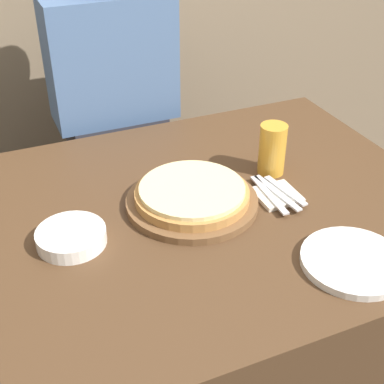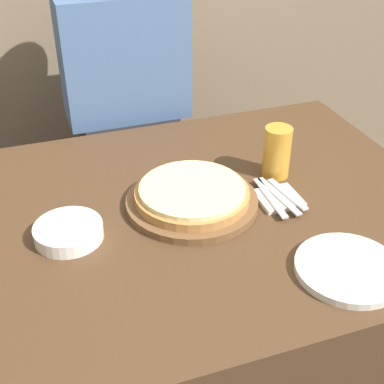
{
  "view_description": "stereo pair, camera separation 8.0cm",
  "coord_description": "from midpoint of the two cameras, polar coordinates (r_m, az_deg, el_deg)",
  "views": [
    {
      "loc": [
        -0.52,
        -1.05,
        1.52
      ],
      "look_at": [
        -0.07,
        0.01,
        0.76
      ],
      "focal_mm": 50.0,
      "sensor_mm": 36.0,
      "label": 1
    },
    {
      "loc": [
        -0.45,
        -1.08,
        1.52
      ],
      "look_at": [
        -0.07,
        0.01,
        0.76
      ],
      "focal_mm": 50.0,
      "sensor_mm": 36.0,
      "label": 2
    }
  ],
  "objects": [
    {
      "name": "dinner_knife",
      "position": [
        1.44,
        7.5,
        -0.08
      ],
      "size": [
        0.04,
        0.19,
        0.0
      ],
      "color": "silver",
      "rests_on": "napkin_stack"
    },
    {
      "name": "fork",
      "position": [
        1.42,
        6.63,
        -0.3
      ],
      "size": [
        0.03,
        0.19,
        0.0
      ],
      "color": "silver",
      "rests_on": "napkin_stack"
    },
    {
      "name": "diner_person",
      "position": [
        1.97,
        -9.2,
        6.74
      ],
      "size": [
        0.42,
        0.21,
        1.33
      ],
      "color": "#33333D",
      "rests_on": "ground_plane"
    },
    {
      "name": "pizza_on_board",
      "position": [
        1.39,
        -1.64,
        -0.54
      ],
      "size": [
        0.35,
        0.35,
        0.06
      ],
      "color": "brown",
      "rests_on": "dining_table"
    },
    {
      "name": "dining_table",
      "position": [
        1.64,
        1.03,
        -11.52
      ],
      "size": [
        1.19,
        1.0,
        0.72
      ],
      "color": "#4C331E",
      "rests_on": "ground_plane"
    },
    {
      "name": "dinner_plate",
      "position": [
        1.25,
        15.1,
        -7.21
      ],
      "size": [
        0.24,
        0.24,
        0.02
      ],
      "color": "white",
      "rests_on": "dining_table"
    },
    {
      "name": "spoon",
      "position": [
        1.45,
        8.36,
        0.13
      ],
      "size": [
        0.04,
        0.16,
        0.0
      ],
      "color": "silver",
      "rests_on": "napkin_stack"
    },
    {
      "name": "ground_plane",
      "position": [
        1.91,
        0.92,
        -19.2
      ],
      "size": [
        12.0,
        12.0,
        0.0
      ],
      "primitive_type": "plane",
      "color": "#38332D"
    },
    {
      "name": "beer_glass",
      "position": [
        1.51,
        7.09,
        4.73
      ],
      "size": [
        0.08,
        0.08,
        0.15
      ],
      "color": "gold",
      "rests_on": "dining_table"
    },
    {
      "name": "side_bowl",
      "position": [
        1.3,
        -14.48,
        -4.7
      ],
      "size": [
        0.17,
        0.17,
        0.04
      ],
      "color": "white",
      "rests_on": "dining_table"
    },
    {
      "name": "napkin_stack",
      "position": [
        1.44,
        7.48,
        -0.36
      ],
      "size": [
        0.11,
        0.11,
        0.01
      ],
      "color": "silver",
      "rests_on": "dining_table"
    }
  ]
}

